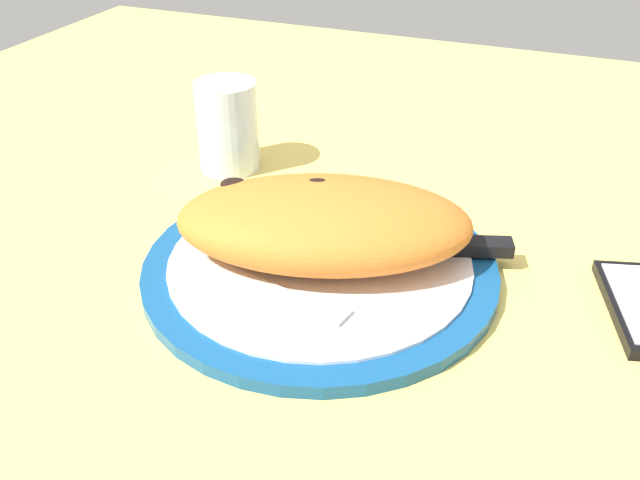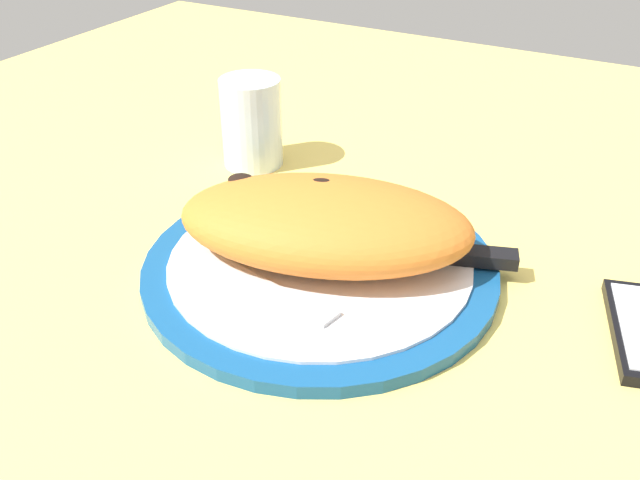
{
  "view_description": "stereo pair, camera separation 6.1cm",
  "coord_description": "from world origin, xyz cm",
  "px_view_note": "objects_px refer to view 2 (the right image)",
  "views": [
    {
      "loc": [
        19.02,
        -47.79,
        35.94
      ],
      "look_at": [
        0.0,
        0.0,
        3.51
      ],
      "focal_mm": 39.02,
      "sensor_mm": 36.0,
      "label": 1
    },
    {
      "loc": [
        24.52,
        -45.22,
        35.94
      ],
      "look_at": [
        0.0,
        0.0,
        3.51
      ],
      "focal_mm": 39.02,
      "sensor_mm": 36.0,
      "label": 2
    }
  ],
  "objects_px": {
    "calzone": "(321,222)",
    "knife": "(424,252)",
    "fork": "(276,290)",
    "water_glass": "(252,128)",
    "plate": "(320,266)"
  },
  "relations": [
    {
      "from": "calzone",
      "to": "knife",
      "type": "xyz_separation_m",
      "value": [
        0.08,
        0.04,
        -0.03
      ]
    },
    {
      "from": "calzone",
      "to": "knife",
      "type": "bearing_deg",
      "value": 24.39
    },
    {
      "from": "plate",
      "to": "water_glass",
      "type": "xyz_separation_m",
      "value": [
        -0.18,
        0.16,
        0.04
      ]
    },
    {
      "from": "knife",
      "to": "water_glass",
      "type": "relative_size",
      "value": 2.25
    },
    {
      "from": "plate",
      "to": "calzone",
      "type": "xyz_separation_m",
      "value": [
        -0.0,
        0.01,
        0.04
      ]
    },
    {
      "from": "plate",
      "to": "calzone",
      "type": "bearing_deg",
      "value": 114.03
    },
    {
      "from": "plate",
      "to": "fork",
      "type": "height_order",
      "value": "fork"
    },
    {
      "from": "fork",
      "to": "knife",
      "type": "height_order",
      "value": "knife"
    },
    {
      "from": "knife",
      "to": "water_glass",
      "type": "distance_m",
      "value": 0.28
    },
    {
      "from": "knife",
      "to": "plate",
      "type": "bearing_deg",
      "value": -149.38
    },
    {
      "from": "calzone",
      "to": "fork",
      "type": "height_order",
      "value": "calzone"
    },
    {
      "from": "plate",
      "to": "calzone",
      "type": "distance_m",
      "value": 0.04
    },
    {
      "from": "calzone",
      "to": "knife",
      "type": "height_order",
      "value": "calzone"
    },
    {
      "from": "calzone",
      "to": "water_glass",
      "type": "xyz_separation_m",
      "value": [
        -0.17,
        0.15,
        -0.0
      ]
    },
    {
      "from": "plate",
      "to": "knife",
      "type": "distance_m",
      "value": 0.09
    }
  ]
}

